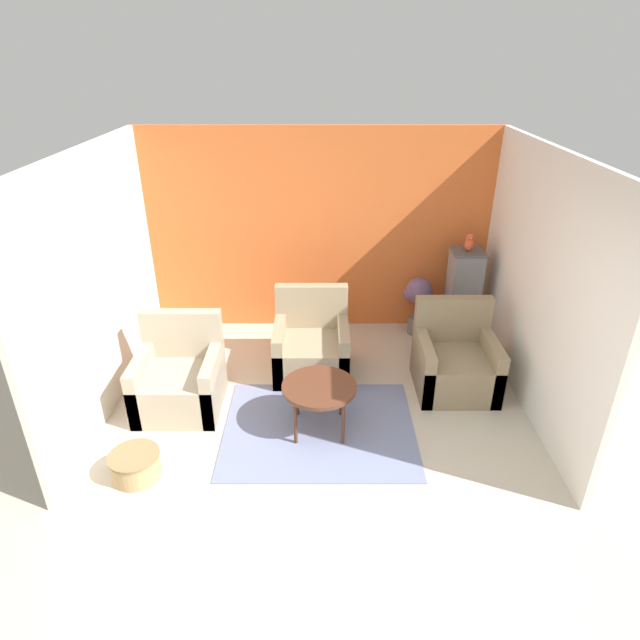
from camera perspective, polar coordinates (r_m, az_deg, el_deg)
name	(u,v)px	position (r m, az deg, el deg)	size (l,w,h in m)	color
ground_plane	(319,511)	(4.68, -0.08, -19.66)	(20.00, 20.00, 0.00)	beige
wall_back_accent	(320,232)	(6.92, 0.05, 9.36)	(4.45, 0.06, 2.60)	orange
wall_left	(99,285)	(5.76, -22.47, 3.49)	(0.06, 3.35, 2.60)	silver
wall_right	(541,285)	(5.75, 22.52, 3.43)	(0.06, 3.35, 2.60)	silver
area_rug	(321,428)	(5.46, 0.08, -11.45)	(1.89, 1.54, 0.01)	slate
coffee_table	(321,389)	(5.18, 0.09, -7.42)	(0.73, 0.73, 0.52)	#512D1E
armchair_left	(182,380)	(5.81, -14.54, -6.21)	(0.85, 0.83, 0.96)	tan
armchair_right	(456,363)	(6.09, 14.35, -4.52)	(0.85, 0.83, 0.96)	#8E7A5B
armchair_middle	(313,348)	(6.20, -0.74, -2.99)	(0.85, 0.83, 0.96)	#9E896B
birdcage	(464,297)	(6.99, 15.10, 2.34)	(0.45, 0.45, 1.21)	#555559
parrot	(471,243)	(6.73, 15.83, 7.95)	(0.11, 0.20, 0.23)	#D14C2D
potted_plant	(420,297)	(7.03, 10.60, 2.39)	(0.37, 0.33, 0.79)	#66605B
wicker_basket	(137,464)	(5.14, -18.94, -14.30)	(0.44, 0.44, 0.24)	tan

